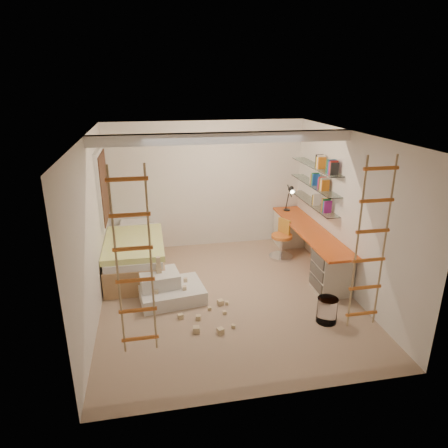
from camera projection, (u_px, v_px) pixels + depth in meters
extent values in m
plane|color=tan|center=(227.00, 296.00, 6.54)|extent=(4.50, 4.50, 0.00)
cube|color=white|center=(224.00, 138.00, 5.96)|extent=(4.00, 0.18, 0.16)
cube|color=white|center=(102.00, 187.00, 7.05)|extent=(0.06, 1.15, 1.35)
cube|color=#4C2D1E|center=(104.00, 187.00, 7.06)|extent=(0.02, 1.00, 1.20)
cylinder|color=white|center=(327.00, 310.00, 5.79)|extent=(0.30, 0.30, 0.38)
cube|color=#D85419|center=(310.00, 230.00, 7.36)|extent=(0.55, 2.80, 0.04)
cube|color=beige|center=(289.00, 228.00, 8.51)|extent=(0.52, 0.55, 0.71)
cube|color=beige|center=(332.00, 272.00, 6.57)|extent=(0.52, 0.55, 0.71)
cube|color=#4C4742|center=(318.00, 259.00, 6.43)|extent=(0.02, 0.50, 0.18)
cube|color=#4C4742|center=(317.00, 272.00, 6.51)|extent=(0.02, 0.50, 0.18)
cube|color=#4C4742|center=(316.00, 284.00, 6.58)|extent=(0.02, 0.50, 0.18)
cube|color=white|center=(313.00, 203.00, 7.52)|extent=(0.25, 1.80, 0.01)
cube|color=white|center=(314.00, 185.00, 7.40)|extent=(0.25, 1.80, 0.01)
cube|color=white|center=(316.00, 166.00, 7.29)|extent=(0.25, 1.80, 0.01)
cube|color=#AD7F51|center=(136.00, 260.00, 7.34)|extent=(1.00, 2.00, 0.45)
cube|color=white|center=(134.00, 245.00, 7.24)|extent=(0.95, 1.95, 0.12)
cube|color=#E2F734|center=(134.00, 243.00, 7.07)|extent=(1.02, 1.60, 0.10)
cube|color=white|center=(135.00, 224.00, 7.94)|extent=(0.55, 0.35, 0.12)
cylinder|color=black|center=(287.00, 210.00, 8.41)|extent=(0.14, 0.14, 0.02)
cylinder|color=black|center=(287.00, 201.00, 8.34)|extent=(0.02, 0.15, 0.36)
cylinder|color=black|center=(290.00, 191.00, 8.16)|extent=(0.02, 0.27, 0.20)
cone|color=black|center=(292.00, 190.00, 8.04)|extent=(0.12, 0.14, 0.15)
cylinder|color=#FFEABF|center=(292.00, 192.00, 8.01)|extent=(0.08, 0.04, 0.08)
cylinder|color=orange|center=(282.00, 236.00, 7.80)|extent=(0.54, 0.54, 0.06)
cube|color=orange|center=(284.00, 226.00, 7.81)|extent=(0.16, 0.30, 0.29)
cylinder|color=silver|center=(281.00, 246.00, 7.87)|extent=(0.06, 0.06, 0.41)
cylinder|color=silver|center=(281.00, 257.00, 7.95)|extent=(0.62, 0.62, 0.05)
cube|color=silver|center=(172.00, 293.00, 6.42)|extent=(1.10, 0.91, 0.22)
cube|color=silver|center=(159.00, 279.00, 6.40)|extent=(0.67, 0.58, 0.22)
cube|color=#CCB284|center=(159.00, 270.00, 6.35)|extent=(0.09, 0.09, 0.08)
cube|color=#CCB284|center=(159.00, 266.00, 6.32)|extent=(0.08, 0.08, 0.07)
cube|color=#CCB284|center=(158.00, 261.00, 6.29)|extent=(0.07, 0.07, 0.12)
cube|color=#CCB284|center=(185.00, 288.00, 6.28)|extent=(0.06, 0.06, 0.06)
cube|color=#CCB284|center=(185.00, 280.00, 6.53)|extent=(0.06, 0.06, 0.06)
cube|color=#CCB284|center=(156.00, 292.00, 6.17)|extent=(0.06, 0.06, 0.06)
cube|color=#CCB284|center=(227.00, 302.00, 6.28)|extent=(0.07, 0.07, 0.07)
cube|color=#CCB284|center=(209.00, 308.00, 6.13)|extent=(0.07, 0.07, 0.07)
cube|color=#CCB284|center=(233.00, 326.00, 5.69)|extent=(0.07, 0.07, 0.07)
cube|color=#CCB284|center=(181.00, 316.00, 5.91)|extent=(0.07, 0.07, 0.07)
cube|color=#CCB284|center=(225.00, 312.00, 6.02)|extent=(0.07, 0.07, 0.07)
cube|color=#CCB284|center=(198.00, 318.00, 5.88)|extent=(0.07, 0.07, 0.07)
cube|color=#CCB284|center=(220.00, 331.00, 5.56)|extent=(0.07, 0.07, 0.07)
cube|color=#CCB284|center=(220.00, 303.00, 6.27)|extent=(0.07, 0.07, 0.07)
cube|color=#CCB284|center=(196.00, 330.00, 5.58)|extent=(0.07, 0.07, 0.07)
cube|color=#8C1E7F|center=(313.00, 197.00, 7.48)|extent=(0.14, 0.52, 0.22)
cube|color=#194CA5|center=(315.00, 179.00, 7.37)|extent=(0.14, 0.70, 0.22)
cube|color=#1E722D|center=(316.00, 160.00, 7.25)|extent=(0.14, 0.64, 0.22)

